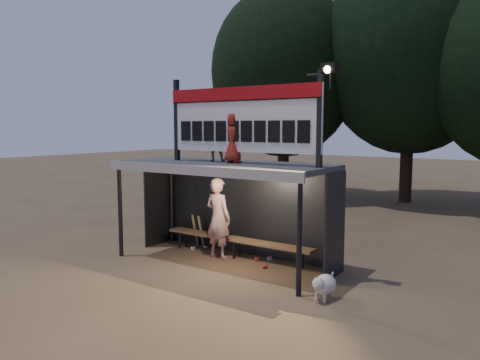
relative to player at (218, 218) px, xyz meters
name	(u,v)px	position (x,y,z in m)	size (l,w,h in m)	color
ground	(223,263)	(0.36, -0.31, -0.96)	(80.00, 80.00, 0.00)	brown
player	(218,218)	(0.00, 0.00, 0.00)	(0.70, 0.46, 1.93)	silver
child_a	(215,139)	(0.03, -0.15, 1.88)	(0.51, 0.40, 1.05)	gray
child_b	(233,138)	(0.64, -0.28, 1.91)	(0.54, 0.35, 1.10)	maroon
dugout_shelter	(229,182)	(0.36, -0.06, 0.88)	(5.10, 2.08, 2.32)	#3C3C3E
scoreboard_assembly	(243,117)	(0.92, -0.32, 2.36)	(4.10, 0.27, 1.99)	black
bench	(237,240)	(0.36, 0.24, -0.53)	(4.00, 0.35, 0.48)	olive
tree_left	(284,72)	(-3.64, 9.69, 4.55)	(6.46, 6.46, 9.27)	#301F15
tree_mid	(411,51)	(1.36, 11.19, 5.20)	(7.22, 7.22, 10.36)	#321E16
dog	(324,284)	(3.22, -1.10, -0.68)	(0.36, 0.81, 0.49)	white
bats	(201,231)	(-0.95, 0.51, -0.53)	(0.47, 0.32, 0.84)	#9F7D4A
litter	(236,256)	(0.34, 0.27, -0.93)	(2.41, 0.76, 0.08)	red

